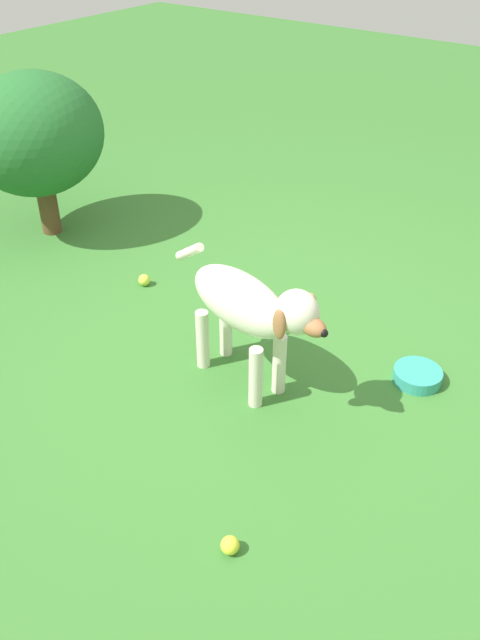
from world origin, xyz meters
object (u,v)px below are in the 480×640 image
tennis_ball_0 (144,280)px  tennis_ball_1 (230,545)px  dog (248,308)px  water_bowl (417,376)px

tennis_ball_0 → tennis_ball_1: bearing=52.6°
dog → tennis_ball_0: (-0.34, -0.96, -0.38)m
dog → tennis_ball_0: bearing=172.9°
tennis_ball_1 → water_bowl: tennis_ball_1 is taller
tennis_ball_0 → tennis_ball_1: 1.80m
water_bowl → tennis_ball_0: bearing=-85.1°
tennis_ball_0 → water_bowl: 1.58m
tennis_ball_0 → water_bowl: (-0.13, 1.57, -0.00)m
dog → tennis_ball_1: 0.97m
dog → water_bowl: bearing=49.9°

